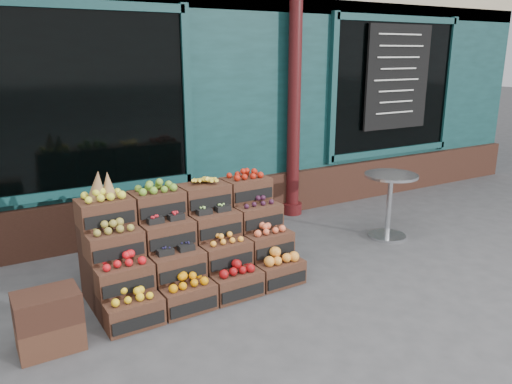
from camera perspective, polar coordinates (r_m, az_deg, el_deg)
ground at (r=5.16m, az=5.95°, el=-10.66°), size 60.00×60.00×0.00m
shop_facade at (r=9.25m, az=-13.32°, el=15.98°), size 12.00×6.24×4.80m
crate_display at (r=5.03m, az=-7.43°, el=-6.55°), size 2.04×1.04×1.26m
spare_crates at (r=4.36m, az=-22.60°, el=-13.49°), size 0.49×0.35×0.49m
bistro_table at (r=6.48m, az=15.01°, el=-0.70°), size 0.66×0.66×0.83m
shopkeeper at (r=6.92m, az=-19.02°, el=3.67°), size 0.78×0.60×1.89m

